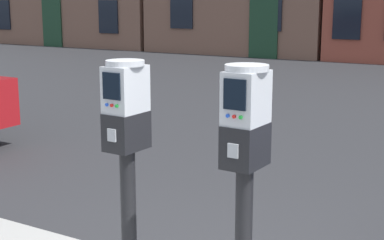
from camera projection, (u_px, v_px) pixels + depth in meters
The scene contains 2 objects.
parking_meter_near_kerb at pixel (127, 139), 3.25m from camera, with size 0.22×0.26×1.43m.
parking_meter_twin_adjacent at pixel (245, 154), 2.87m from camera, with size 0.22×0.26×1.44m.
Camera 1 is at (1.46, -2.82, 1.89)m, focal length 53.94 mm.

